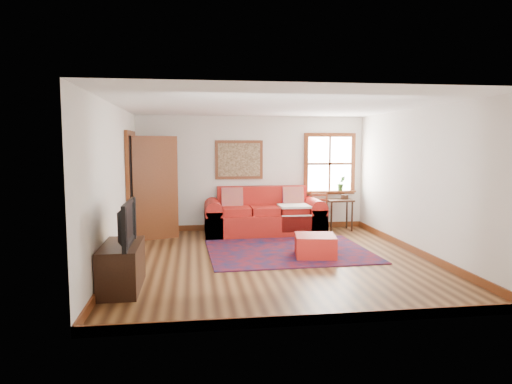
{
  "coord_description": "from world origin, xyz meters",
  "views": [
    {
      "loc": [
        -1.3,
        -7.22,
        1.89
      ],
      "look_at": [
        -0.22,
        0.6,
        1.06
      ],
      "focal_mm": 32.0,
      "sensor_mm": 36.0,
      "label": 1
    }
  ],
  "objects": [
    {
      "name": "window",
      "position": [
        1.78,
        2.7,
        1.31
      ],
      "size": [
        1.18,
        0.2,
        1.38
      ],
      "color": "white",
      "rests_on": "ground"
    },
    {
      "name": "television",
      "position": [
        -2.22,
        -1.3,
        0.88
      ],
      "size": [
        0.13,
        0.99,
        0.57
      ],
      "primitive_type": "imported",
      "rotation": [
        0.0,
        0.0,
        1.57
      ],
      "color": "black",
      "rests_on": "media_cabinet"
    },
    {
      "name": "red_ottoman",
      "position": [
        0.71,
        0.08,
        0.19
      ],
      "size": [
        0.76,
        0.76,
        0.37
      ],
      "primitive_type": "cube",
      "rotation": [
        0.0,
        0.0,
        -0.17
      ],
      "color": "#AE1C16",
      "rests_on": "ground"
    },
    {
      "name": "framed_artwork",
      "position": [
        -0.3,
        2.71,
        1.55
      ],
      "size": [
        1.05,
        0.07,
        0.85
      ],
      "color": "brown",
      "rests_on": "ground"
    },
    {
      "name": "ground",
      "position": [
        0.0,
        0.0,
        0.0
      ],
      "size": [
        5.5,
        5.5,
        0.0
      ],
      "primitive_type": "plane",
      "color": "#3B2110",
      "rests_on": "ground"
    },
    {
      "name": "side_table",
      "position": [
        1.89,
        2.38,
        0.56
      ],
      "size": [
        0.57,
        0.42,
        0.68
      ],
      "color": "black",
      "rests_on": "ground"
    },
    {
      "name": "media_cabinet",
      "position": [
        -2.24,
        -1.23,
        0.3
      ],
      "size": [
        0.49,
        1.08,
        0.6
      ],
      "primitive_type": "cube",
      "color": "black",
      "rests_on": "ground"
    },
    {
      "name": "doorway",
      "position": [
        -2.21,
        1.78,
        1.07
      ],
      "size": [
        0.89,
        1.08,
        2.14
      ],
      "color": "black",
      "rests_on": "ground"
    },
    {
      "name": "candle_hurricane",
      "position": [
        -2.19,
        -0.8,
        0.68
      ],
      "size": [
        0.12,
        0.12,
        0.18
      ],
      "color": "silver",
      "rests_on": "media_cabinet"
    },
    {
      "name": "room_envelope",
      "position": [
        0.0,
        0.02,
        1.65
      ],
      "size": [
        5.04,
        5.54,
        2.52
      ],
      "color": "silver",
      "rests_on": "ground"
    },
    {
      "name": "ladder_back_chair",
      "position": [
        1.38,
        2.3,
        0.47
      ],
      "size": [
        0.53,
        0.52,
        0.88
      ],
      "color": "tan",
      "rests_on": "ground"
    },
    {
      "name": "red_leather_sofa",
      "position": [
        0.19,
        2.27,
        0.32
      ],
      "size": [
        2.5,
        1.03,
        0.98
      ],
      "color": "#AE1C16",
      "rests_on": "ground"
    },
    {
      "name": "persian_rug",
      "position": [
        0.35,
        0.52,
        0.01
      ],
      "size": [
        2.88,
        2.34,
        0.02
      ],
      "primitive_type": "cube",
      "rotation": [
        0.0,
        0.0,
        0.03
      ],
      "color": "#5C0D15",
      "rests_on": "ground"
    }
  ]
}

